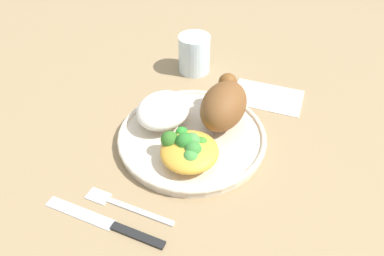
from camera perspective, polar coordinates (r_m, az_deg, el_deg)
ground_plane at (r=0.62m, az=0.00°, el=-2.03°), size 2.00×2.00×0.00m
plate at (r=0.62m, az=0.00°, el=-1.34°), size 0.26×0.26×0.02m
roasted_chicken at (r=0.61m, az=5.15°, el=3.81°), size 0.12×0.07×0.07m
rice_pile at (r=0.62m, az=-4.67°, el=2.88°), size 0.10×0.09×0.04m
mac_cheese_with_broccoli at (r=0.55m, az=-0.57°, el=-3.37°), size 0.09×0.09×0.04m
fork at (r=0.54m, az=-10.88°, el=-12.07°), size 0.02×0.14×0.01m
knife at (r=0.52m, az=-12.54°, el=-15.00°), size 0.02×0.19×0.01m
water_glass at (r=0.78m, az=0.36°, el=11.81°), size 0.07×0.07×0.08m
napkin at (r=0.73m, az=11.96°, el=4.96°), size 0.10×0.14×0.00m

